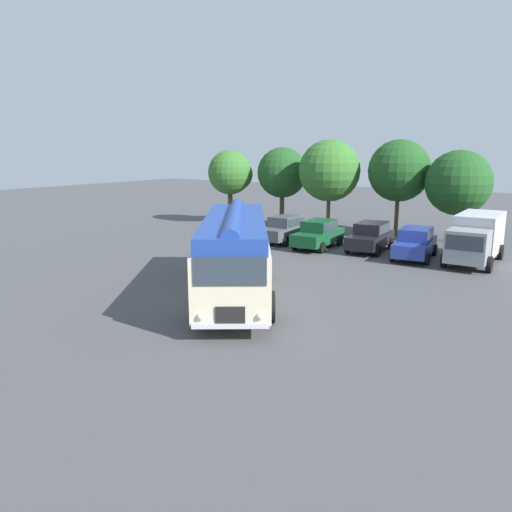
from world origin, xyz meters
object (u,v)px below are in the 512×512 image
(vintage_bus, at_px, (235,250))
(car_mid_left, at_px, (318,234))
(car_far_right, at_px, (415,243))
(car_near_left, at_px, (286,229))
(box_van, at_px, (476,236))
(car_mid_right, at_px, (371,236))

(vintage_bus, bearing_deg, car_mid_left, 100.04)
(car_far_right, bearing_deg, vintage_bus, -108.56)
(car_near_left, relative_size, box_van, 0.73)
(car_near_left, distance_m, car_far_right, 8.34)
(car_near_left, bearing_deg, vintage_bus, -68.46)
(car_near_left, relative_size, car_mid_left, 1.00)
(car_near_left, height_order, car_far_right, same)
(car_mid_left, relative_size, car_far_right, 0.98)
(car_near_left, bearing_deg, car_mid_right, 3.74)
(car_near_left, distance_m, box_van, 11.25)
(car_mid_left, xyz_separation_m, car_mid_right, (2.94, 0.90, 0.00))
(car_near_left, relative_size, car_mid_right, 0.99)
(car_near_left, xyz_separation_m, car_mid_left, (2.61, -0.54, 0.00))
(car_mid_right, bearing_deg, car_mid_left, -162.89)
(box_van, bearing_deg, car_near_left, -176.83)
(car_mid_left, height_order, car_far_right, same)
(car_mid_left, bearing_deg, car_mid_right, 17.11)
(car_mid_left, bearing_deg, car_near_left, 168.29)
(car_mid_right, relative_size, car_far_right, 0.99)
(car_far_right, xyz_separation_m, box_van, (2.88, 0.91, 0.52))
(car_near_left, bearing_deg, car_mid_left, -11.71)
(car_near_left, xyz_separation_m, car_mid_right, (5.55, 0.36, 0.00))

